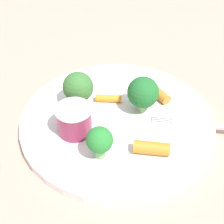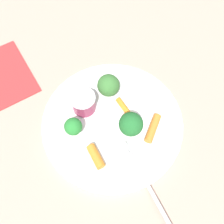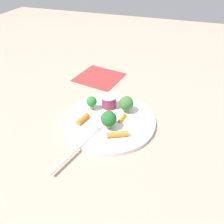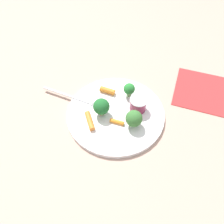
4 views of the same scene
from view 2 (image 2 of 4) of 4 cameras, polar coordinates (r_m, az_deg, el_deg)
name	(u,v)px [view 2 (image 2 of 4)]	position (r m, az deg, el deg)	size (l,w,h in m)	color
ground_plane	(112,124)	(0.50, 0.08, -2.66)	(2.40, 2.40, 0.00)	tan
plate	(112,123)	(0.50, 0.08, -2.38)	(0.27, 0.27, 0.01)	white
sauce_cup	(84,103)	(0.49, -6.36, 2.09)	(0.05, 0.05, 0.04)	#8E2A4A
broccoli_floret_0	(108,85)	(0.49, -0.80, 5.93)	(0.04, 0.04, 0.05)	#8FB55B
broccoli_floret_1	(131,124)	(0.45, 4.24, -2.76)	(0.04, 0.04, 0.05)	#8BAD71
broccoli_floret_2	(73,127)	(0.46, -8.61, -3.28)	(0.03, 0.03, 0.04)	#7EB270
carrot_stick_0	(96,156)	(0.46, -3.62, -9.84)	(0.02, 0.02, 0.04)	orange
carrot_stick_1	(153,128)	(0.48, 9.08, -3.59)	(0.01, 0.01, 0.06)	orange
carrot_stick_2	(123,106)	(0.50, 2.49, 1.31)	(0.01, 0.01, 0.04)	orange
fork	(149,187)	(0.46, 8.20, -16.25)	(0.06, 0.18, 0.00)	#BEBCBE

